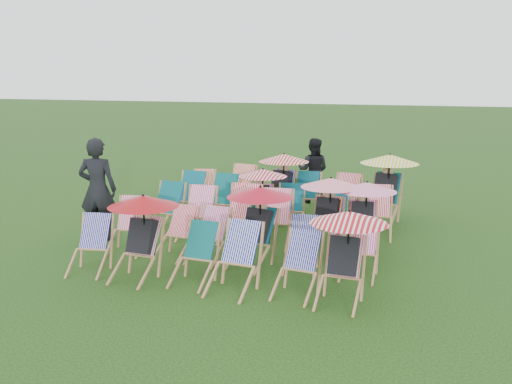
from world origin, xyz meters
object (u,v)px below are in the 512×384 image
(deckchair_29, at_px, (385,187))
(person_rear, at_px, (313,170))
(person_left, at_px, (98,189))
(deckchair_5, at_px, (343,256))
(deckchair_0, at_px, (90,245))

(deckchair_29, bearing_deg, person_rear, 152.39)
(person_left, relative_size, person_rear, 1.23)
(deckchair_5, distance_m, deckchair_29, 4.61)
(deckchair_5, height_order, deckchair_29, deckchair_29)
(deckchair_5, xyz_separation_m, person_left, (-4.91, 1.62, 0.31))
(deckchair_29, relative_size, person_left, 0.74)
(deckchair_0, bearing_deg, person_left, 108.49)
(person_left, height_order, person_rear, person_left)
(deckchair_5, xyz_separation_m, deckchair_29, (0.12, 4.61, 0.09))
(person_rear, bearing_deg, deckchair_29, 141.89)
(deckchair_0, bearing_deg, person_rear, 59.10)
(person_rear, bearing_deg, person_left, 53.89)
(deckchair_29, distance_m, person_rear, 2.34)
(deckchair_0, xyz_separation_m, deckchair_5, (4.04, -0.02, 0.24))
(person_left, bearing_deg, person_rear, -138.73)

